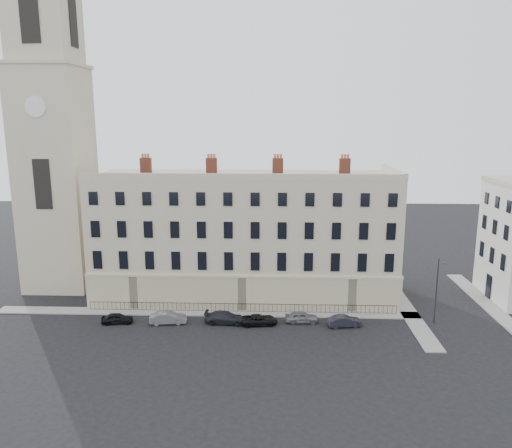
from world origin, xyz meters
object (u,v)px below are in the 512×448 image
(car_a, at_px, (117,318))
(car_d, at_px, (259,320))
(car_c, at_px, (225,318))
(car_f, at_px, (344,321))
(car_b, at_px, (168,318))
(streetlamp, at_px, (437,288))
(car_e, at_px, (302,317))

(car_a, bearing_deg, car_d, -96.90)
(car_c, height_order, car_f, car_c)
(car_b, height_order, streetlamp, streetlamp)
(car_c, bearing_deg, car_a, 95.19)
(car_a, height_order, car_c, car_c)
(car_f, bearing_deg, car_e, 68.78)
(streetlamp, bearing_deg, car_b, -174.11)
(car_a, bearing_deg, streetlamp, -95.63)
(car_a, bearing_deg, car_c, -95.60)
(car_a, xyz_separation_m, streetlamp, (34.26, 1.22, 3.46))
(car_c, bearing_deg, car_d, -90.22)
(car_a, bearing_deg, car_e, -94.91)
(car_c, xyz_separation_m, car_f, (12.74, -0.38, -0.04))
(car_b, xyz_separation_m, car_e, (14.41, 0.80, -0.04))
(car_b, bearing_deg, car_d, -96.08)
(car_e, bearing_deg, streetlamp, -91.61)
(car_b, bearing_deg, streetlamp, -94.25)
(car_b, relative_size, car_e, 1.10)
(car_c, xyz_separation_m, streetlamp, (22.59, 0.80, 3.39))
(car_b, height_order, car_d, car_b)
(car_b, distance_m, car_c, 6.16)
(car_b, xyz_separation_m, car_f, (18.90, -0.12, -0.05))
(car_c, distance_m, car_f, 12.74)
(car_c, distance_m, streetlamp, 22.85)
(car_a, relative_size, car_e, 0.93)
(car_d, bearing_deg, car_f, -99.91)
(car_f, bearing_deg, streetlamp, -92.85)
(car_b, distance_m, streetlamp, 28.96)
(car_a, distance_m, car_c, 11.68)
(car_d, distance_m, car_f, 9.06)
(car_f, height_order, streetlamp, streetlamp)
(car_f, bearing_deg, car_d, 79.28)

